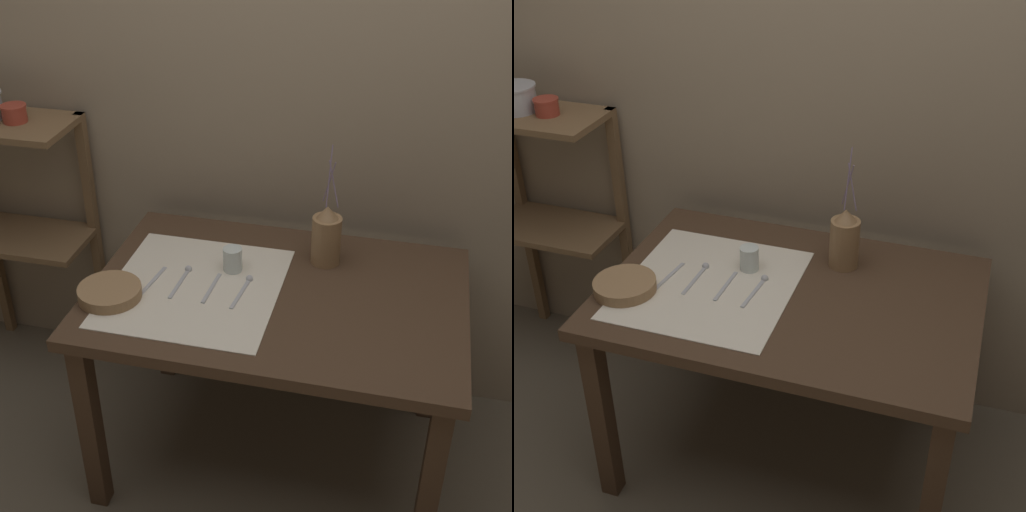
{
  "view_description": "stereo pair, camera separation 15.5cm",
  "coord_description": "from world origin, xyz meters",
  "views": [
    {
      "loc": [
        0.37,
        -1.82,
        2.0
      ],
      "look_at": [
        -0.07,
        0.0,
        0.84
      ],
      "focal_mm": 50.0,
      "sensor_mm": 36.0,
      "label": 1
    },
    {
      "loc": [
        0.52,
        -1.78,
        2.0
      ],
      "look_at": [
        -0.07,
        0.0,
        0.84
      ],
      "focal_mm": 50.0,
      "sensor_mm": 36.0,
      "label": 2
    }
  ],
  "objects": [
    {
      "name": "wooden_bowl",
      "position": [
        -0.5,
        -0.16,
        0.74
      ],
      "size": [
        0.2,
        0.2,
        0.04
      ],
      "color": "#8E6B47",
      "rests_on": "wooden_table"
    },
    {
      "name": "metal_pot_small",
      "position": [
        -1.03,
        0.32,
        1.11
      ],
      "size": [
        0.09,
        0.09,
        0.06
      ],
      "color": "#9E3828",
      "rests_on": "wooden_shelf_unit"
    },
    {
      "name": "fork_inner",
      "position": [
        -0.21,
        -0.04,
        0.73
      ],
      "size": [
        0.02,
        0.17,
        0.0
      ],
      "color": "#A8A8AD",
      "rests_on": "wooden_table"
    },
    {
      "name": "pitcher_with_flowers",
      "position": [
        0.12,
        0.21,
        0.82
      ],
      "size": [
        0.1,
        0.1,
        0.41
      ],
      "color": "olive",
      "rests_on": "wooden_table"
    },
    {
      "name": "glass_tumbler_near",
      "position": [
        -0.17,
        0.08,
        0.77
      ],
      "size": [
        0.06,
        0.06,
        0.08
      ],
      "color": "silver",
      "rests_on": "wooden_table"
    },
    {
      "name": "fork_outer",
      "position": [
        -0.4,
        -0.04,
        0.73
      ],
      "size": [
        0.03,
        0.17,
        0.0
      ],
      "color": "#A8A8AD",
      "rests_on": "wooden_table"
    },
    {
      "name": "spoon_outer",
      "position": [
        -0.1,
        0.01,
        0.73
      ],
      "size": [
        0.03,
        0.18,
        0.02
      ],
      "color": "#A8A8AD",
      "rests_on": "wooden_table"
    },
    {
      "name": "linen_cloth",
      "position": [
        -0.26,
        -0.04,
        0.72
      ],
      "size": [
        0.53,
        0.57,
        0.0
      ],
      "color": "beige",
      "rests_on": "wooden_table"
    },
    {
      "name": "ground_plane",
      "position": [
        0.0,
        0.0,
        0.0
      ],
      "size": [
        12.0,
        12.0,
        0.0
      ],
      "primitive_type": "plane",
      "color": "brown"
    },
    {
      "name": "wooden_shelf_unit",
      "position": [
        -1.09,
        0.35,
        0.75
      ],
      "size": [
        0.52,
        0.3,
        1.08
      ],
      "color": "brown",
      "rests_on": "ground_plane"
    },
    {
      "name": "spoon_inner",
      "position": [
        -0.31,
        0.01,
        0.73
      ],
      "size": [
        0.02,
        0.18,
        0.02
      ],
      "color": "#A8A8AD",
      "rests_on": "wooden_table"
    },
    {
      "name": "wooden_table",
      "position": [
        0.0,
        0.0,
        0.63
      ],
      "size": [
        1.18,
        0.81,
        0.72
      ],
      "color": "#422D1E",
      "rests_on": "ground_plane"
    },
    {
      "name": "stone_wall_back",
      "position": [
        0.0,
        0.51,
        1.2
      ],
      "size": [
        7.0,
        0.06,
        2.4
      ],
      "color": "gray",
      "rests_on": "ground_plane"
    }
  ]
}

